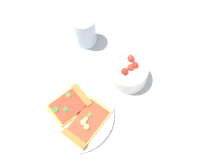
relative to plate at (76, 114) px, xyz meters
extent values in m
plane|color=#B2B7BC|center=(-0.04, 0.00, -0.01)|extent=(2.40, 2.40, 0.00)
cylinder|color=white|center=(0.00, 0.00, 0.00)|extent=(0.24, 0.24, 0.01)
cube|color=gold|center=(0.01, -0.03, 0.01)|extent=(0.14, 0.12, 0.01)
cube|color=#A36B2D|center=(-0.04, -0.05, 0.01)|extent=(0.04, 0.09, 0.02)
cube|color=#B22D19|center=(0.01, -0.03, 0.02)|extent=(0.12, 0.11, 0.00)
cylinder|color=#388433|center=(0.00, -0.06, 0.02)|extent=(0.01, 0.01, 0.00)
cylinder|color=#2D722D|center=(0.05, -0.03, 0.02)|extent=(0.02, 0.02, 0.00)
cylinder|color=#2D722D|center=(0.02, -0.02, 0.02)|extent=(0.02, 0.02, 0.00)
cube|color=#E5B256|center=(-0.03, 0.04, 0.01)|extent=(0.17, 0.15, 0.01)
cube|color=#A36B2D|center=(0.03, 0.08, 0.02)|extent=(0.06, 0.08, 0.02)
cube|color=red|center=(-0.03, 0.04, 0.02)|extent=(0.15, 0.13, 0.00)
sphere|color=#F2D87F|center=(-0.02, 0.03, 0.02)|extent=(0.01, 0.01, 0.01)
sphere|color=#F2D87F|center=(-0.02, 0.06, 0.02)|extent=(0.02, 0.02, 0.02)
sphere|color=#F2D87F|center=(-0.01, 0.04, 0.02)|extent=(0.02, 0.02, 0.02)
cylinder|color=#388433|center=(-0.03, 0.03, 0.02)|extent=(0.01, 0.01, 0.00)
cylinder|color=white|center=(-0.21, -0.05, 0.03)|extent=(0.12, 0.12, 0.07)
torus|color=white|center=(-0.21, -0.05, 0.06)|extent=(0.12, 0.12, 0.01)
sphere|color=red|center=(-0.23, -0.06, 0.07)|extent=(0.02, 0.02, 0.02)
sphere|color=red|center=(-0.23, -0.06, 0.07)|extent=(0.02, 0.02, 0.02)
sphere|color=red|center=(-0.19, -0.05, 0.07)|extent=(0.02, 0.02, 0.02)
sphere|color=red|center=(-0.22, -0.08, 0.07)|extent=(0.02, 0.02, 0.02)
sphere|color=red|center=(-0.21, -0.05, 0.06)|extent=(0.02, 0.02, 0.02)
cylinder|color=silver|center=(-0.13, -0.25, 0.05)|extent=(0.08, 0.08, 0.12)
cylinder|color=black|center=(-0.13, -0.25, 0.05)|extent=(0.07, 0.07, 0.10)
cube|color=silver|center=(-0.23, 0.14, -0.01)|extent=(0.16, 0.18, 0.00)
camera|label=1|loc=(-0.02, 0.25, 0.73)|focal=38.07mm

